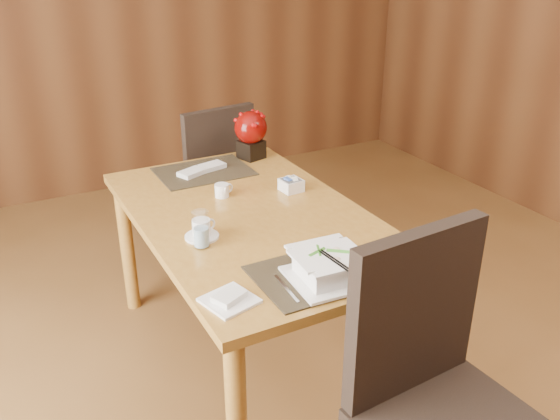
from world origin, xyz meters
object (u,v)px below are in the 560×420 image
soup_setting (328,267)px  far_chair (211,175)px  water_glass (201,229)px  dining_table (252,234)px  near_chair (439,390)px  coffee_cup (201,230)px  sugar_caddy (291,185)px  bread_plate (229,300)px  creamer_jug (222,190)px  berry_decor (251,132)px

soup_setting → far_chair: size_ratio=0.28×
water_glass → far_chair: size_ratio=0.15×
dining_table → near_chair: near_chair is taller
dining_table → coffee_cup: bearing=-158.6°
water_glass → near_chair: 1.00m
sugar_caddy → bread_plate: 0.94m
sugar_caddy → far_chair: bearing=94.5°
far_chair → creamer_jug: bearing=65.0°
coffee_cup → bread_plate: bearing=-100.3°
water_glass → near_chair: (0.39, -0.90, -0.22)m
berry_decor → bread_plate: size_ratio=1.64×
water_glass → sugar_caddy: water_glass is taller
water_glass → creamer_jug: 0.47m
soup_setting → berry_decor: size_ratio=1.06×
soup_setting → berry_decor: berry_decor is taller
berry_decor → far_chair: berry_decor is taller
coffee_cup → berry_decor: (0.56, 0.73, 0.11)m
near_chair → water_glass: bearing=109.5°
creamer_jug → near_chair: bearing=-92.4°
bread_plate → near_chair: size_ratio=0.14×
bread_plate → creamer_jug: bearing=68.8°
creamer_jug → near_chair: (0.14, -1.30, -0.18)m
creamer_jug → berry_decor: berry_decor is taller
bread_plate → water_glass: bearing=81.7°
berry_decor → bread_plate: (-0.64, -1.19, -0.14)m
far_chair → coffee_cup: bearing=59.5°
soup_setting → far_chair: 1.62m
coffee_cup → near_chair: bearing=-69.5°
creamer_jug → near_chair: near_chair is taller
dining_table → water_glass: size_ratio=10.38×
soup_setting → near_chair: (0.10, -0.47, -0.20)m
sugar_caddy → berry_decor: size_ratio=0.36×
far_chair → berry_decor: bearing=97.2°
bread_plate → near_chair: 0.69m
coffee_cup → creamer_jug: 0.40m
dining_table → creamer_jug: creamer_jug is taller
sugar_caddy → near_chair: 1.24m
water_glass → bread_plate: 0.40m
sugar_caddy → far_chair: (-0.07, 0.85, -0.23)m
dining_table → creamer_jug: 0.26m
sugar_caddy → near_chair: near_chair is taller
dining_table → soup_setting: bearing=-90.0°
water_glass → near_chair: size_ratio=0.14×
sugar_caddy → far_chair: 0.88m
sugar_caddy → soup_setting: bearing=-109.9°
creamer_jug → sugar_caddy: bearing=-24.2°
coffee_cup → bread_plate: coffee_cup is taller
dining_table → near_chair: bearing=-84.7°
soup_setting → sugar_caddy: 0.79m
near_chair → berry_decor: bearing=79.5°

